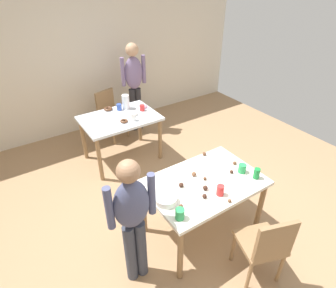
{
  "coord_description": "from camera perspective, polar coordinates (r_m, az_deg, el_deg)",
  "views": [
    {
      "loc": [
        -1.56,
        -1.77,
        2.69
      ],
      "look_at": [
        -0.0,
        0.59,
        0.9
      ],
      "focal_mm": 30.11,
      "sensor_mm": 36.0,
      "label": 1
    }
  ],
  "objects": [
    {
      "name": "ground_plane",
      "position": [
        3.58,
        5.4,
        -16.57
      ],
      "size": [
        6.4,
        6.4,
        0.0
      ],
      "primitive_type": "plane",
      "color": "#9E7A56"
    },
    {
      "name": "wall_back",
      "position": [
        5.39,
        -16.18,
        16.23
      ],
      "size": [
        6.4,
        0.1,
        2.6
      ],
      "primitive_type": "cube",
      "color": "beige",
      "rests_on": "ground_plane"
    },
    {
      "name": "dining_table_near",
      "position": [
        3.11,
        7.25,
        -8.86
      ],
      "size": [
        1.24,
        0.84,
        0.75
      ],
      "color": "silver",
      "rests_on": "ground_plane"
    },
    {
      "name": "dining_table_far",
      "position": [
        4.4,
        -9.67,
        4.19
      ],
      "size": [
        1.14,
        0.8,
        0.75
      ],
      "color": "silver",
      "rests_on": "ground_plane"
    },
    {
      "name": "chair_near_table",
      "position": [
        2.93,
        19.13,
        -18.66
      ],
      "size": [
        0.51,
        0.51,
        0.87
      ],
      "color": "olive",
      "rests_on": "ground_plane"
    },
    {
      "name": "chair_far_table",
      "position": [
        5.14,
        -11.68,
        6.4
      ],
      "size": [
        0.5,
        0.5,
        0.87
      ],
      "color": "olive",
      "rests_on": "ground_plane"
    },
    {
      "name": "person_girl_near",
      "position": [
        2.55,
        -7.22,
        -14.09
      ],
      "size": [
        0.46,
        0.24,
        1.43
      ],
      "color": "#383D4C",
      "rests_on": "ground_plane"
    },
    {
      "name": "person_adult_far",
      "position": [
        5.14,
        -6.89,
        12.71
      ],
      "size": [
        0.46,
        0.25,
        1.62
      ],
      "color": "#28282D",
      "rests_on": "ground_plane"
    },
    {
      "name": "mixing_bowl",
      "position": [
        2.77,
        -0.34,
        -11.18
      ],
      "size": [
        0.21,
        0.21,
        0.07
      ],
      "primitive_type": "cylinder",
      "color": "white",
      "rests_on": "dining_table_near"
    },
    {
      "name": "soda_can",
      "position": [
        3.18,
        17.51,
        -5.71
      ],
      "size": [
        0.07,
        0.07,
        0.12
      ],
      "primitive_type": "cylinder",
      "color": "#198438",
      "rests_on": "dining_table_near"
    },
    {
      "name": "fork_near",
      "position": [
        3.06,
        2.07,
        -7.04
      ],
      "size": [
        0.17,
        0.02,
        0.01
      ],
      "primitive_type": "cube",
      "color": "silver",
      "rests_on": "dining_table_near"
    },
    {
      "name": "cup_near_0",
      "position": [
        2.61,
        2.41,
        -13.95
      ],
      "size": [
        0.09,
        0.09,
        0.11
      ],
      "primitive_type": "cylinder",
      "color": "green",
      "rests_on": "dining_table_near"
    },
    {
      "name": "cup_near_1",
      "position": [
        2.88,
        10.54,
        -9.19
      ],
      "size": [
        0.07,
        0.07,
        0.11
      ],
      "primitive_type": "cylinder",
      "color": "red",
      "rests_on": "dining_table_near"
    },
    {
      "name": "cup_near_2",
      "position": [
        3.23,
        14.78,
        -4.8
      ],
      "size": [
        0.09,
        0.09,
        0.1
      ],
      "primitive_type": "cylinder",
      "color": "green",
      "rests_on": "dining_table_near"
    },
    {
      "name": "cake_ball_0",
      "position": [
        3.2,
        12.74,
        -5.49
      ],
      "size": [
        0.04,
        0.04,
        0.04
      ],
      "primitive_type": "sphere",
      "color": "#3D2319",
      "rests_on": "dining_table_near"
    },
    {
      "name": "cake_ball_1",
      "position": [
        2.93,
        7.56,
        -8.79
      ],
      "size": [
        0.05,
        0.05,
        0.05
      ],
      "primitive_type": "sphere",
      "color": "#3D2319",
      "rests_on": "dining_table_near"
    },
    {
      "name": "cake_ball_2",
      "position": [
        3.34,
        13.37,
        -3.76
      ],
      "size": [
        0.04,
        0.04,
        0.04
      ],
      "primitive_type": "sphere",
      "color": "brown",
      "rests_on": "dining_table_near"
    },
    {
      "name": "cake_ball_3",
      "position": [
        3.06,
        7.49,
        -6.94
      ],
      "size": [
        0.04,
        0.04,
        0.04
      ],
      "primitive_type": "sphere",
      "color": "brown",
      "rests_on": "dining_table_near"
    },
    {
      "name": "cake_ball_4",
      "position": [
        2.84,
        7.41,
        -10.43
      ],
      "size": [
        0.05,
        0.05,
        0.05
      ],
      "primitive_type": "sphere",
      "color": "#3D2319",
      "rests_on": "dining_table_near"
    },
    {
      "name": "cake_ball_5",
      "position": [
        2.84,
        12.36,
        -11.16
      ],
      "size": [
        0.04,
        0.04,
        0.04
      ],
      "primitive_type": "sphere",
      "color": "brown",
      "rests_on": "dining_table_near"
    },
    {
      "name": "cake_ball_6",
      "position": [
        2.73,
        2.65,
        -12.46
      ],
      "size": [
        0.04,
        0.04,
        0.04
      ],
      "primitive_type": "sphere",
      "color": "brown",
      "rests_on": "dining_table_near"
    },
    {
      "name": "cake_ball_7",
      "position": [
        2.94,
        2.68,
        -8.28
      ],
      "size": [
        0.05,
        0.05,
        0.05
      ],
      "primitive_type": "sphere",
      "color": "#3D2319",
      "rests_on": "dining_table_near"
    },
    {
      "name": "cake_ball_8",
      "position": [
        3.09,
        5.27,
        -6.07
      ],
      "size": [
        0.05,
        0.05,
        0.05
      ],
      "primitive_type": "sphere",
      "color": "brown",
      "rests_on": "dining_table_near"
    },
    {
      "name": "cake_ball_9",
      "position": [
        3.43,
        7.38,
        -1.99
      ],
      "size": [
        0.04,
        0.04,
        0.04
      ],
      "primitive_type": "sphere",
      "color": "brown",
      "rests_on": "dining_table_near"
    },
    {
      "name": "pitcher_far",
      "position": [
        4.57,
        -8.56,
        8.44
      ],
      "size": [
        0.12,
        0.12,
        0.23
      ],
      "primitive_type": "cylinder",
      "color": "white",
      "rests_on": "dining_table_far"
    },
    {
      "name": "cup_far_0",
      "position": [
        4.56,
        -9.87,
        7.38
      ],
      "size": [
        0.08,
        0.08,
        0.1
      ],
      "primitive_type": "cylinder",
      "color": "#3351B2",
      "rests_on": "dining_table_far"
    },
    {
      "name": "cup_far_1",
      "position": [
        4.49,
        -5.27,
        7.31
      ],
      "size": [
        0.08,
        0.08,
        0.1
      ],
      "primitive_type": "cylinder",
      "color": "red",
      "rests_on": "dining_table_far"
    },
    {
      "name": "cup_far_2",
      "position": [
        4.2,
        -6.98,
        5.43
      ],
      "size": [
        0.07,
        0.07,
        0.11
      ],
      "primitive_type": "cylinder",
      "color": "white",
      "rests_on": "dining_table_far"
    },
    {
      "name": "donut_far_0",
      "position": [
        4.37,
        -7.11,
        6.07
      ],
      "size": [
        0.14,
        0.14,
        0.04
      ],
      "primitive_type": "torus",
      "color": "white",
      "rests_on": "dining_table_far"
    },
    {
      "name": "donut_far_1",
      "position": [
        4.61,
        -5.03,
        7.59
      ],
      "size": [
        0.13,
        0.13,
        0.04
      ],
      "primitive_type": "torus",
      "color": "pink",
      "rests_on": "dining_table_far"
    },
    {
      "name": "donut_far_2",
      "position": [
        4.19,
        -8.89,
        4.62
      ],
      "size": [
        0.11,
        0.11,
        0.03
      ],
      "primitive_type": "torus",
      "color": "brown",
      "rests_on": "dining_table_far"
    },
    {
      "name": "donut_far_3",
      "position": [
        4.6,
        -12.01,
        6.98
      ],
      "size": [
        0.14,
        0.14,
        0.04
      ],
      "primitive_type": "torus",
      "color": "brown",
      "rests_on": "dining_table_far"
    }
  ]
}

